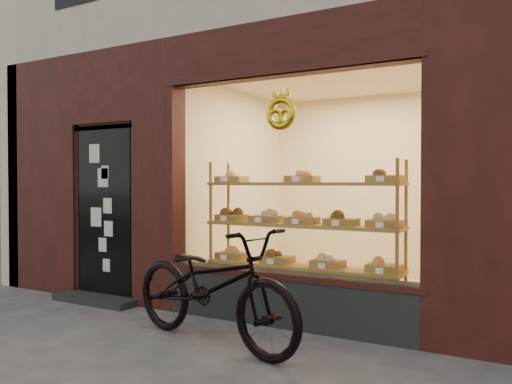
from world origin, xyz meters
The scene contains 2 objects.
display_shelf centered at (0.45, 2.55, 0.85)m, with size 2.20×0.45×1.70m.
bicycle centered at (0.12, 1.28, 0.53)m, with size 0.71×2.04×1.07m, color black.
Camera 1 is at (2.63, -2.46, 1.47)m, focal length 35.00 mm.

